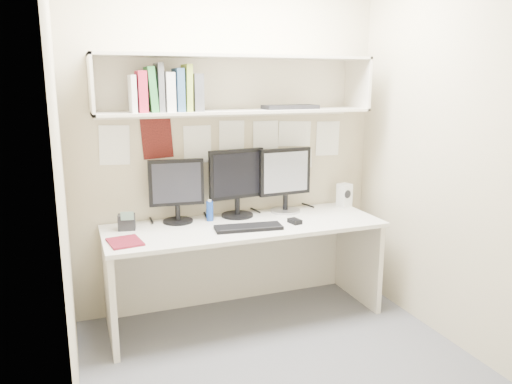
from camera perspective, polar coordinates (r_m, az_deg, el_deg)
name	(u,v)px	position (r m, az deg, el deg)	size (l,w,h in m)	color
floor	(279,360)	(3.37, 2.60, -18.62)	(2.40, 2.00, 0.01)	#4E4E54
wall_back	(229,140)	(3.84, -3.10, 5.94)	(2.40, 0.02, 2.60)	tan
wall_front	(380,195)	(2.05, 13.99, -0.29)	(2.40, 0.02, 2.60)	tan
wall_left	(61,172)	(2.68, -21.44, 2.17)	(0.02, 2.00, 2.60)	tan
wall_right	(446,149)	(3.56, 20.93, 4.60)	(0.02, 2.00, 2.60)	tan
desk	(245,271)	(3.75, -1.30, -8.98)	(2.00, 0.70, 0.73)	beige
overhead_hutch	(234,84)	(3.69, -2.51, 12.20)	(2.00, 0.38, 0.40)	beige
pinned_papers	(229,147)	(3.84, -3.07, 5.19)	(1.92, 0.01, 0.48)	white
monitor_left	(177,188)	(3.66, -9.06, 0.43)	(0.40, 0.22, 0.46)	black
monitor_center	(237,181)	(3.77, -2.22, 1.30)	(0.44, 0.24, 0.51)	black
monitor_right	(285,178)	(3.91, 3.36, 1.63)	(0.43, 0.24, 0.50)	#A5A5AA
keyboard	(248,227)	(3.50, -0.87, -4.08)	(0.47, 0.17, 0.02)	black
mouse	(295,221)	(3.64, 4.45, -3.35)	(0.07, 0.11, 0.03)	black
speaker	(344,195)	(4.17, 10.07, -0.36)	(0.12, 0.12, 0.19)	silver
blue_bottle	(210,211)	(3.70, -5.30, -2.15)	(0.05, 0.05, 0.16)	navy
maroon_notebook	(125,242)	(3.31, -14.74, -5.54)	(0.20, 0.24, 0.01)	#5C0F1C
desk_phone	(127,222)	(3.59, -14.56, -3.33)	(0.13, 0.12, 0.14)	black
book_stack	(167,91)	(3.46, -10.19, 11.33)	(0.48, 0.20, 0.32)	silver
hutch_tray	(290,107)	(3.76, 3.95, 9.67)	(0.41, 0.16, 0.03)	black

